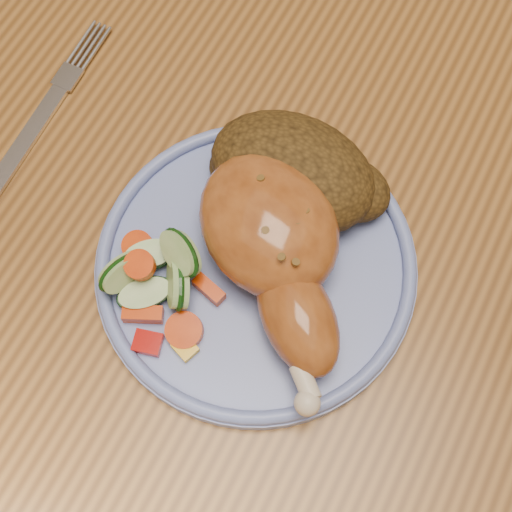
% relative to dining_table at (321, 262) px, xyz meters
% --- Properties ---
extents(ground, '(4.00, 4.00, 0.00)m').
position_rel_dining_table_xyz_m(ground, '(0.00, 0.00, -0.67)').
color(ground, brown).
rests_on(ground, ground).
extents(dining_table, '(0.90, 1.40, 0.75)m').
position_rel_dining_table_xyz_m(dining_table, '(0.00, 0.00, 0.00)').
color(dining_table, brown).
rests_on(dining_table, ground).
extents(plate, '(0.23, 0.23, 0.01)m').
position_rel_dining_table_xyz_m(plate, '(-0.03, -0.06, 0.09)').
color(plate, '#687AC0').
rests_on(plate, dining_table).
extents(plate_rim, '(0.23, 0.23, 0.01)m').
position_rel_dining_table_xyz_m(plate_rim, '(-0.03, -0.06, 0.10)').
color(plate_rim, '#687AC0').
rests_on(plate_rim, plate).
extents(chicken_leg, '(0.17, 0.18, 0.06)m').
position_rel_dining_table_xyz_m(chicken_leg, '(-0.02, -0.05, 0.12)').
color(chicken_leg, '#A35722').
rests_on(chicken_leg, plate).
extents(rice_pilaf, '(0.14, 0.09, 0.06)m').
position_rel_dining_table_xyz_m(rice_pilaf, '(-0.04, 0.01, 0.12)').
color(rice_pilaf, '#463011').
rests_on(rice_pilaf, plate).
extents(vegetable_pile, '(0.09, 0.10, 0.05)m').
position_rel_dining_table_xyz_m(vegetable_pile, '(-0.09, -0.11, 0.11)').
color(vegetable_pile, '#A50A05').
rests_on(vegetable_pile, plate).
extents(fork, '(0.02, 0.17, 0.00)m').
position_rel_dining_table_xyz_m(fork, '(-0.25, -0.03, 0.09)').
color(fork, silver).
rests_on(fork, dining_table).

